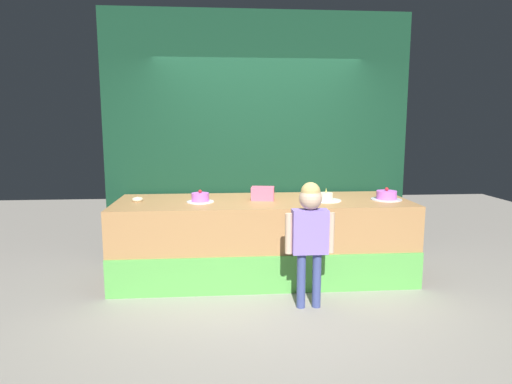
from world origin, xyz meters
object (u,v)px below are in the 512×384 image
Objects in this scene: donut at (138,199)px; cake_right at (386,196)px; cake_center at (326,198)px; child_figure at (310,228)px; pink_box at (263,193)px; cake_left at (200,198)px.

cake_right is at bearing -2.72° from donut.
cake_center is at bearing -3.84° from donut.
pink_box is (-0.35, 0.92, 0.18)m from child_figure.
cake_center is at bearing 66.92° from child_figure.
child_figure is 4.78× the size of pink_box.
cake_left is 1.38m from cake_center.
child_figure is 3.55× the size of cake_center.
cake_right is at bearing -4.62° from pink_box.
pink_box is 0.70m from cake_center.
cake_right is (1.03, 0.81, 0.15)m from child_figure.
cake_right reaches higher than cake_left.
donut is at bearing 177.28° from cake_right.
cake_right is (2.76, -0.13, 0.03)m from donut.
cake_right is at bearing -0.59° from cake_left.
donut is 0.34× the size of cake_right.
child_figure is 0.88m from cake_center.
pink_box is 0.74× the size of cake_center.
child_figure is at bearing -113.08° from cake_center.
pink_box is 0.70m from cake_left.
cake_center is at bearing -179.35° from cake_right.
donut is at bearing 176.16° from cake_center.
cake_center is (2.07, -0.14, 0.01)m from donut.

